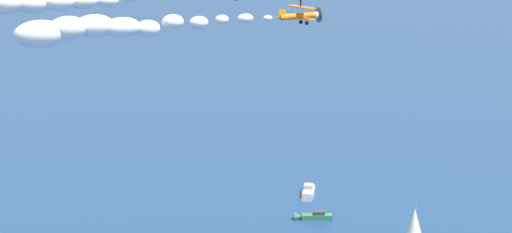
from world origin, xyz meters
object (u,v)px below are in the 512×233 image
(motorboat_near_centre, at_px, (308,193))
(sailboat_inshore, at_px, (414,229))
(biplane_wingman, at_px, (301,15))
(motorboat_far_stbd, at_px, (312,216))
(wingwalker_wingman, at_px, (301,1))

(motorboat_near_centre, distance_m, sailboat_inshore, 36.04)
(sailboat_inshore, xyz_separation_m, biplane_wingman, (-13.61, -24.53, 40.05))
(motorboat_far_stbd, bearing_deg, motorboat_near_centre, 109.55)
(motorboat_far_stbd, bearing_deg, biplane_wingman, -76.80)
(biplane_wingman, bearing_deg, motorboat_far_stbd, 103.20)
(motorboat_far_stbd, xyz_separation_m, wingwalker_wingman, (8.08, -34.60, 45.56))
(motorboat_near_centre, height_order, wingwalker_wingman, wingwalker_wingman)
(biplane_wingman, height_order, wingwalker_wingman, wingwalker_wingman)
(sailboat_inshore, relative_size, wingwalker_wingman, 5.61)
(biplane_wingman, bearing_deg, motorboat_near_centre, 105.06)
(motorboat_near_centre, xyz_separation_m, biplane_wingman, (13.06, -48.55, 43.30))
(motorboat_near_centre, xyz_separation_m, sailboat_inshore, (26.67, -24.03, 3.24))
(motorboat_far_stbd, relative_size, biplane_wingman, 1.15)
(wingwalker_wingman, bearing_deg, motorboat_far_stbd, 103.15)
(sailboat_inshore, bearing_deg, motorboat_near_centre, 137.98)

